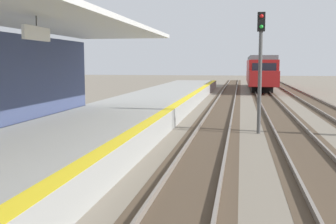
% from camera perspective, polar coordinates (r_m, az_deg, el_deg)
% --- Properties ---
extents(station_platform, '(5.00, 80.00, 0.91)m').
position_cam_1_polar(station_platform, '(14.47, -12.90, -3.81)').
color(station_platform, '#999993').
rests_on(station_platform, ground).
extents(track_pair_nearest_platform, '(2.34, 120.00, 0.16)m').
position_cam_1_polar(track_pair_nearest_platform, '(17.40, 5.94, -3.26)').
color(track_pair_nearest_platform, '#4C3D2D').
rests_on(track_pair_nearest_platform, ground).
extents(track_pair_middle, '(2.34, 120.00, 0.16)m').
position_cam_1_polar(track_pair_middle, '(17.51, 17.13, -3.47)').
color(track_pair_middle, '#4C3D2D').
rests_on(track_pair_middle, ground).
extents(approaching_train, '(2.93, 19.60, 4.76)m').
position_cam_1_polar(approaching_train, '(50.43, 12.53, 5.54)').
color(approaching_train, maroon).
rests_on(approaching_train, ground).
extents(rail_signal_post, '(0.32, 0.34, 5.20)m').
position_cam_1_polar(rail_signal_post, '(18.34, 12.56, 6.99)').
color(rail_signal_post, '#4C4C4C').
rests_on(rail_signal_post, ground).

